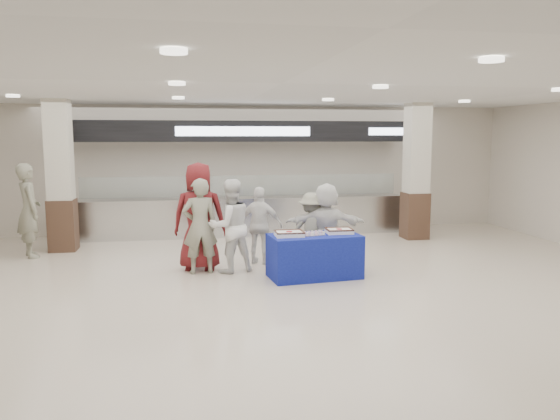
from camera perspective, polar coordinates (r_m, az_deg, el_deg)
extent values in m
plane|color=beige|center=(8.44, 0.20, -9.08)|extent=(14.00, 14.00, 0.00)
cube|color=silver|center=(13.57, -3.89, -0.70)|extent=(8.00, 0.80, 0.90)
cube|color=silver|center=(13.51, -3.90, 1.27)|extent=(8.00, 0.85, 0.04)
cube|color=white|center=(13.18, -3.78, 2.55)|extent=(7.60, 0.02, 0.50)
cube|color=black|center=(13.42, -3.97, 8.20)|extent=(8.40, 0.70, 0.50)
cube|color=white|center=(13.07, -3.80, 8.21)|extent=(3.20, 0.03, 0.22)
cube|color=white|center=(14.00, 12.01, 8.03)|extent=(1.40, 0.03, 0.18)
cube|color=#3A251A|center=(12.55, -21.73, -1.47)|extent=(0.55, 0.55, 1.10)
cube|color=beige|center=(12.41, -22.10, 5.84)|extent=(0.50, 0.50, 2.10)
cube|color=#3A251A|center=(13.44, 13.90, -0.56)|extent=(0.55, 0.55, 1.10)
cube|color=beige|center=(13.31, 14.12, 6.27)|extent=(0.50, 0.50, 2.10)
cube|color=navy|center=(9.50, 3.62, -4.84)|extent=(1.63, 0.94, 0.75)
cube|color=white|center=(9.28, 0.97, -2.52)|extent=(0.48, 0.37, 0.07)
cube|color=#401F12|center=(9.28, 0.97, -2.22)|extent=(0.48, 0.37, 0.02)
cylinder|color=#A81822|center=(9.28, 0.97, -2.27)|extent=(0.11, 0.11, 0.01)
cube|color=white|center=(9.62, 6.20, -2.22)|extent=(0.46, 0.37, 0.07)
cube|color=#401F12|center=(9.61, 6.20, -1.94)|extent=(0.46, 0.37, 0.02)
cylinder|color=#A81822|center=(9.61, 6.20, -1.98)|extent=(0.10, 0.10, 0.01)
cube|color=#B5B4BA|center=(9.41, 3.41, -2.58)|extent=(0.42, 0.36, 0.01)
imported|color=maroon|center=(10.03, -8.44, -0.68)|extent=(1.06, 0.78, 1.97)
imported|color=gray|center=(9.78, -8.36, -1.68)|extent=(0.66, 0.47, 1.71)
imported|color=white|center=(9.81, -5.22, -1.67)|extent=(0.98, 0.87, 1.68)
imported|color=white|center=(10.43, -2.10, -1.62)|extent=(0.94, 0.67, 1.49)
imported|color=gray|center=(10.17, 3.35, -2.12)|extent=(1.02, 0.77, 1.40)
imported|color=white|center=(10.12, 4.82, -1.64)|extent=(1.53, 0.71, 1.59)
imported|color=gray|center=(12.09, -24.75, -0.05)|extent=(0.71, 0.82, 1.90)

